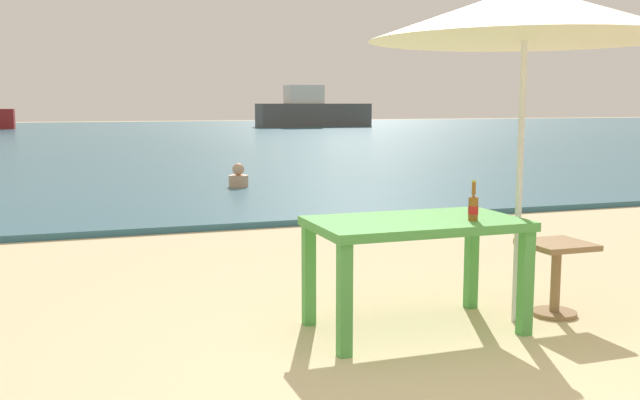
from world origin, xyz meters
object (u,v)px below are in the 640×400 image
boat_tanker (312,112)px  swimmer_person (238,178)px  side_table_wood (556,268)px  patio_umbrella (526,14)px  beer_bottle_amber (473,206)px  picnic_table_green (416,235)px

boat_tanker → swimmer_person: bearing=-110.9°
side_table_wood → swimmer_person: (-0.48, 8.08, -0.11)m
side_table_wood → swimmer_person: 8.09m
patio_umbrella → boat_tanker: boat_tanker is taller
beer_bottle_amber → side_table_wood: bearing=10.5°
patio_umbrella → side_table_wood: (0.36, 0.03, -1.76)m
beer_bottle_amber → swimmer_person: bearing=87.9°
picnic_table_green → swimmer_person: size_ratio=3.41×
beer_bottle_amber → patio_umbrella: 1.34m
beer_bottle_amber → side_table_wood: (0.79, 0.14, -0.50)m
patio_umbrella → boat_tanker: 39.66m
picnic_table_green → patio_umbrella: bearing=-5.1°
picnic_table_green → patio_umbrella: patio_umbrella is taller
patio_umbrella → boat_tanker: bearing=73.4°
boat_tanker → beer_bottle_amber: bearing=-107.1°
patio_umbrella → boat_tanker: (11.31, 38.00, -1.14)m
side_table_wood → swimmer_person: side_table_wood is taller
side_table_wood → boat_tanker: boat_tanker is taller
patio_umbrella → boat_tanker: size_ratio=0.33×
picnic_table_green → swimmer_person: (0.63, 8.04, -0.41)m
beer_bottle_amber → patio_umbrella: patio_umbrella is taller
picnic_table_green → boat_tanker: size_ratio=0.20×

